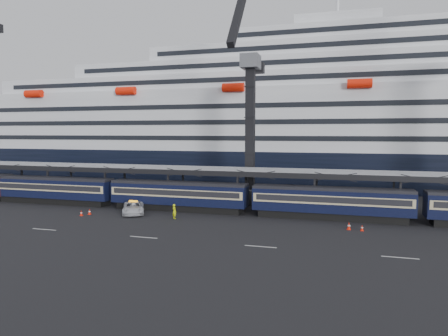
{
  "coord_description": "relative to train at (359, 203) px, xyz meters",
  "views": [
    {
      "loc": [
        -7.36,
        -39.82,
        10.6
      ],
      "look_at": [
        -21.52,
        10.0,
        5.95
      ],
      "focal_mm": 32.0,
      "sensor_mm": 36.0,
      "label": 1
    }
  ],
  "objects": [
    {
      "name": "crane_dark_near",
      "position": [
        -15.35,
        8.59,
        9.73
      ],
      "size": [
        4.5,
        17.75,
        35.08
      ],
      "color": "#4E5156",
      "rests_on": "ground"
    },
    {
      "name": "traffic_cone_a",
      "position": [
        -33.93,
        -6.62,
        -1.86
      ],
      "size": [
        0.35,
        0.35,
        0.7
      ],
      "color": "#FF1E08",
      "rests_on": "ground"
    },
    {
      "name": "traffic_cone_d",
      "position": [
        -1.28,
        -4.95,
        -1.78
      ],
      "size": [
        0.42,
        0.42,
        0.85
      ],
      "color": "#FF1E08",
      "rests_on": "ground"
    },
    {
      "name": "traffic_cone_c",
      "position": [
        0.08,
        -5.13,
        -1.87
      ],
      "size": [
        0.34,
        0.34,
        0.68
      ],
      "color": "#FF1E08",
      "rests_on": "ground"
    },
    {
      "name": "train",
      "position": [
        0.0,
        0.0,
        0.0
      ],
      "size": [
        133.05,
        3.0,
        4.05
      ],
      "color": "black",
      "rests_on": "ground"
    },
    {
      "name": "worker",
      "position": [
        -21.81,
        -5.01,
        -1.29
      ],
      "size": [
        0.79,
        0.72,
        1.81
      ],
      "primitive_type": "imported",
      "rotation": [
        0.0,
        0.0,
        2.57
      ],
      "color": "#D7EB0C",
      "rests_on": "ground"
    },
    {
      "name": "canopy",
      "position": [
        4.65,
        4.0,
        3.05
      ],
      "size": [
        130.0,
        6.25,
        5.53
      ],
      "color": "gray",
      "rests_on": "ground"
    },
    {
      "name": "cruise_ship",
      "position": [
        3.57,
        35.99,
        10.14
      ],
      "size": [
        214.09,
        28.84,
        34.0
      ],
      "color": "black",
      "rests_on": "ground"
    },
    {
      "name": "ground",
      "position": [
        4.65,
        -10.0,
        -2.2
      ],
      "size": [
        260.0,
        260.0,
        0.0
      ],
      "primitive_type": "plane",
      "color": "black",
      "rests_on": "ground"
    },
    {
      "name": "pickup_truck",
      "position": [
        -28.16,
        -3.63,
        -1.41
      ],
      "size": [
        4.91,
        6.25,
        1.58
      ],
      "primitive_type": "imported",
      "rotation": [
        0.0,
        0.0,
        0.47
      ],
      "color": "silver",
      "rests_on": "ground"
    },
    {
      "name": "traffic_cone_b",
      "position": [
        -33.34,
        -5.71,
        -1.84
      ],
      "size": [
        0.37,
        0.37,
        0.74
      ],
      "color": "#FF1E08",
      "rests_on": "ground"
    }
  ]
}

